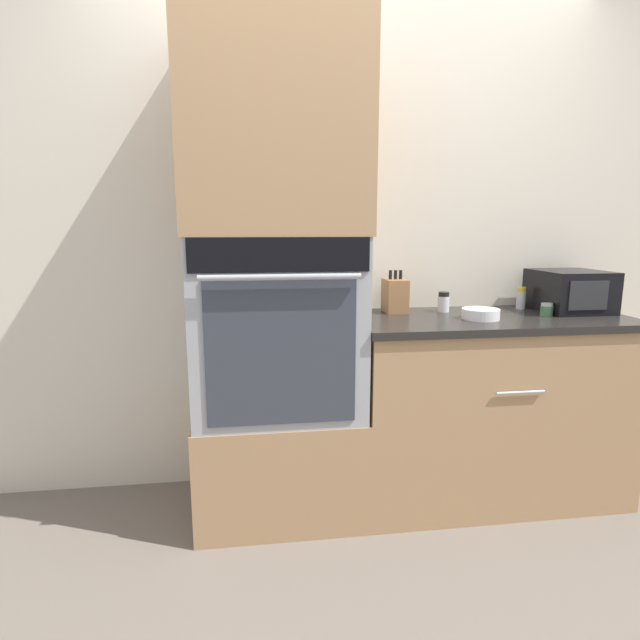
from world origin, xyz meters
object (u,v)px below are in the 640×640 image
(microwave, at_px, (570,291))
(knife_block, at_px, (395,295))
(condiment_jar_mid, at_px, (521,298))
(bowl, at_px, (481,314))
(wall_oven, at_px, (277,324))
(condiment_jar_far, at_px, (547,310))
(condiment_jar_near, at_px, (444,302))

(microwave, xyz_separation_m, knife_block, (-0.89, 0.09, -0.02))
(condiment_jar_mid, bearing_deg, bowl, -143.55)
(wall_oven, bearing_deg, condiment_jar_far, -1.10)
(wall_oven, height_order, condiment_jar_mid, wall_oven)
(bowl, relative_size, condiment_jar_far, 2.82)
(condiment_jar_mid, height_order, condiment_jar_far, condiment_jar_mid)
(microwave, relative_size, bowl, 2.03)
(microwave, bearing_deg, knife_block, 174.27)
(wall_oven, height_order, bowl, wall_oven)
(microwave, xyz_separation_m, condiment_jar_far, (-0.19, -0.11, -0.07))
(microwave, bearing_deg, wall_oven, -176.57)
(knife_block, distance_m, bowl, 0.43)
(microwave, relative_size, condiment_jar_far, 5.72)
(microwave, height_order, condiment_jar_near, microwave)
(bowl, height_order, condiment_jar_near, condiment_jar_near)
(wall_oven, relative_size, bowl, 4.63)
(wall_oven, height_order, condiment_jar_near, wall_oven)
(wall_oven, bearing_deg, condiment_jar_mid, 8.17)
(condiment_jar_near, bearing_deg, bowl, -66.72)
(knife_block, xyz_separation_m, condiment_jar_near, (0.25, -0.03, -0.04))
(microwave, height_order, condiment_jar_mid, microwave)
(wall_oven, distance_m, condiment_jar_mid, 1.30)
(knife_block, bearing_deg, microwave, -5.73)
(microwave, distance_m, knife_block, 0.89)
(bowl, xyz_separation_m, condiment_jar_far, (0.36, 0.04, 0.01))
(knife_block, bearing_deg, bowl, -35.91)
(knife_block, xyz_separation_m, condiment_jar_far, (0.70, -0.20, -0.05))
(wall_oven, bearing_deg, microwave, 3.43)
(knife_block, relative_size, condiment_jar_far, 3.47)
(microwave, distance_m, condiment_jar_mid, 0.23)
(condiment_jar_far, bearing_deg, knife_block, 163.77)
(condiment_jar_mid, bearing_deg, condiment_jar_far, -85.68)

